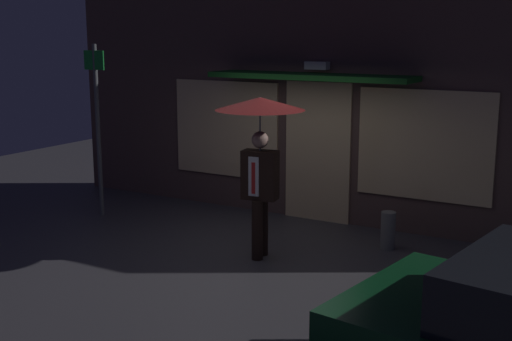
{
  "coord_description": "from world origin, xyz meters",
  "views": [
    {
      "loc": [
        4.38,
        -7.31,
        2.95
      ],
      "look_at": [
        0.06,
        0.14,
        1.18
      ],
      "focal_mm": 47.26,
      "sensor_mm": 36.0,
      "label": 1
    }
  ],
  "objects": [
    {
      "name": "ground_plane",
      "position": [
        0.0,
        0.0,
        0.0
      ],
      "size": [
        18.0,
        18.0,
        0.0
      ],
      "primitive_type": "plane",
      "color": "#423F44"
    },
    {
      "name": "building_facade",
      "position": [
        -0.0,
        2.34,
        1.92
      ],
      "size": [
        9.57,
        1.0,
        3.87
      ],
      "color": "brown",
      "rests_on": "ground"
    },
    {
      "name": "person_with_umbrella",
      "position": [
        0.12,
        0.14,
        1.67
      ],
      "size": [
        1.16,
        1.16,
        2.14
      ],
      "rotation": [
        0.0,
        0.0,
        0.17
      ],
      "color": "black",
      "rests_on": "ground"
    },
    {
      "name": "street_sign_post",
      "position": [
        -3.15,
        0.65,
        1.55
      ],
      "size": [
        0.4,
        0.07,
        2.77
      ],
      "color": "#595B60",
      "rests_on": "ground"
    },
    {
      "name": "sidewalk_bollard",
      "position": [
        1.49,
        1.31,
        0.27
      ],
      "size": [
        0.2,
        0.2,
        0.53
      ],
      "primitive_type": "cylinder",
      "color": "slate",
      "rests_on": "ground"
    }
  ]
}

